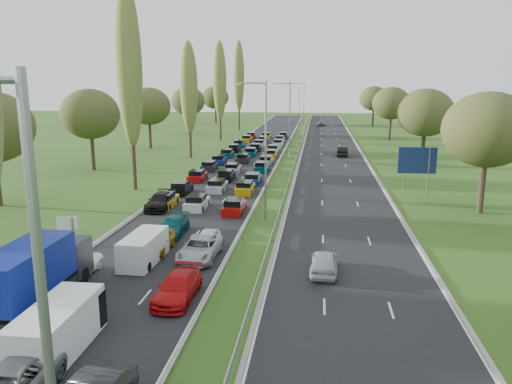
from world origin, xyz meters
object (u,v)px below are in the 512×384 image
(blue_lorry, at_px, (37,273))
(white_van_rear, at_px, (145,248))
(white_van_front, at_px, (61,326))
(near_car_3, at_px, (160,201))
(near_car_2, at_px, (70,268))
(info_sign, at_px, (67,226))
(direction_sign, at_px, (417,163))

(blue_lorry, xyz_separation_m, white_van_rear, (3.40, 7.19, -0.86))
(blue_lorry, distance_m, white_van_front, 5.54)
(near_car_3, bearing_deg, white_van_front, -83.41)
(near_car_2, distance_m, info_sign, 7.25)
(white_van_rear, distance_m, direction_sign, 32.02)
(blue_lorry, bearing_deg, near_car_2, 91.92)
(direction_sign, bearing_deg, near_car_2, -133.58)
(near_car_3, bearing_deg, near_car_2, -91.75)
(white_van_rear, distance_m, info_sign, 7.60)
(white_van_rear, xyz_separation_m, direction_sign, (21.82, 23.29, 2.56))
(white_van_rear, bearing_deg, near_car_2, -134.79)
(blue_lorry, distance_m, direction_sign, 39.61)
(blue_lorry, distance_m, white_van_rear, 8.01)
(near_car_2, bearing_deg, blue_lorry, -84.66)
(near_car_3, height_order, white_van_front, white_van_front)
(near_car_2, bearing_deg, near_car_3, 92.47)
(near_car_2, xyz_separation_m, white_van_rear, (3.57, 3.39, 0.31))
(white_van_rear, height_order, info_sign, info_sign)
(blue_lorry, height_order, info_sign, blue_lorry)
(white_van_front, bearing_deg, blue_lorry, 129.41)
(near_car_2, relative_size, info_sign, 2.32)
(near_car_3, height_order, info_sign, info_sign)
(direction_sign, bearing_deg, near_car_3, -160.29)
(blue_lorry, bearing_deg, white_van_rear, 64.04)
(direction_sign, bearing_deg, blue_lorry, -129.60)
(near_car_3, distance_m, info_sign, 11.81)
(near_car_3, xyz_separation_m, white_van_front, (3.62, -25.63, 0.37))
(blue_lorry, relative_size, white_van_front, 1.54)
(near_car_2, relative_size, blue_lorry, 0.57)
(near_car_2, distance_m, near_car_3, 17.62)
(near_car_3, height_order, white_van_rear, white_van_rear)
(info_sign, bearing_deg, near_car_2, -61.82)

